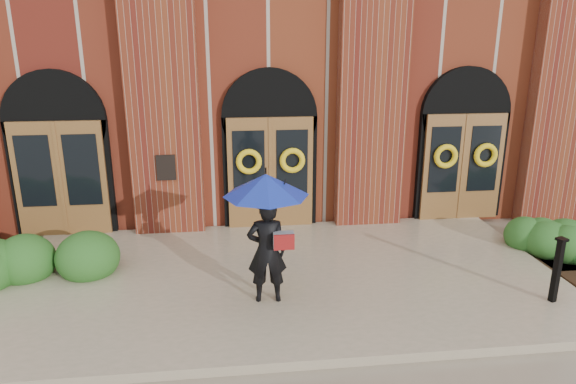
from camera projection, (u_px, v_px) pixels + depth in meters
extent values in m
plane|color=gray|center=(284.00, 285.00, 9.30)|extent=(90.00, 90.00, 0.00)
cube|color=tan|center=(283.00, 278.00, 9.42)|extent=(10.00, 5.30, 0.15)
cube|color=maroon|center=(254.00, 63.00, 16.74)|extent=(16.00, 12.00, 7.00)
cube|color=black|center=(166.00, 168.00, 10.92)|extent=(0.40, 0.05, 0.55)
cube|color=maroon|center=(161.00, 78.00, 10.62)|extent=(1.50, 0.45, 7.00)
cube|color=maroon|center=(373.00, 76.00, 11.12)|extent=(1.50, 0.45, 7.00)
cube|color=maroon|center=(566.00, 74.00, 11.63)|extent=(1.50, 0.45, 7.00)
cube|color=brown|center=(61.00, 179.00, 10.96)|extent=(1.90, 0.10, 2.50)
cylinder|color=black|center=(55.00, 120.00, 10.73)|extent=(2.10, 0.22, 2.10)
cube|color=brown|center=(270.00, 173.00, 11.47)|extent=(1.90, 0.10, 2.50)
cylinder|color=black|center=(269.00, 116.00, 11.24)|extent=(2.10, 0.22, 2.10)
cube|color=brown|center=(462.00, 167.00, 11.97)|extent=(1.90, 0.10, 2.50)
cylinder|color=black|center=(465.00, 113.00, 11.74)|extent=(2.10, 0.22, 2.10)
torus|color=yellow|center=(249.00, 162.00, 11.21)|extent=(0.57, 0.13, 0.57)
torus|color=yellow|center=(292.00, 161.00, 11.32)|extent=(0.57, 0.13, 0.57)
torus|color=yellow|center=(446.00, 156.00, 11.72)|extent=(0.57, 0.13, 0.57)
torus|color=yellow|center=(486.00, 155.00, 11.83)|extent=(0.57, 0.13, 0.57)
imported|color=black|center=(267.00, 251.00, 8.24)|extent=(0.65, 0.44, 1.75)
cone|color=#132795|center=(266.00, 185.00, 7.92)|extent=(1.39, 1.39, 0.35)
cylinder|color=black|center=(270.00, 214.00, 8.01)|extent=(0.02, 0.02, 0.58)
cube|color=#A3A5A8|center=(284.00, 240.00, 8.07)|extent=(0.33, 0.17, 0.26)
cube|color=maroon|center=(284.00, 242.00, 7.98)|extent=(0.33, 0.03, 0.26)
cube|color=black|center=(557.00, 271.00, 8.30)|extent=(0.12, 0.12, 1.07)
cube|color=black|center=(562.00, 239.00, 8.13)|extent=(0.19, 0.19, 0.04)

